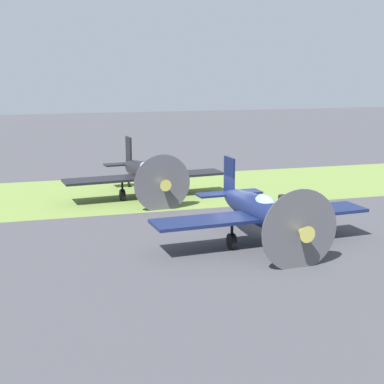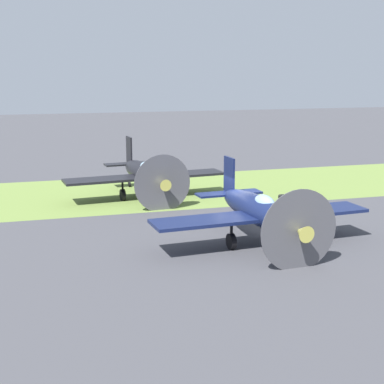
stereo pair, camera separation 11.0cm
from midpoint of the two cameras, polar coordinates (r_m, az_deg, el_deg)
name	(u,v)px [view 2 (the right image)]	position (r m, az deg, el deg)	size (l,w,h in m)	color
ground_plane	(240,227)	(28.94, 4.92, -3.50)	(160.00, 160.00, 0.00)	#424247
grass_verge	(188,189)	(37.92, -0.31, 0.31)	(120.00, 11.00, 0.01)	olive
airplane_lead	(259,211)	(25.95, 6.87, -1.89)	(10.25, 8.10, 3.65)	#141E47
airplane_wingman	(144,174)	(35.26, -4.68, 1.83)	(10.07, 7.98, 3.57)	black
fuel_drum	(283,203)	(32.36, 9.21, -1.11)	(0.60, 0.60, 0.90)	black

